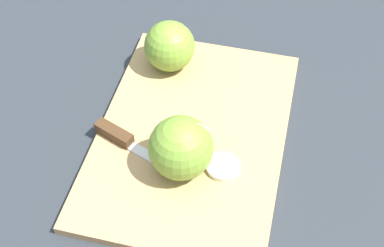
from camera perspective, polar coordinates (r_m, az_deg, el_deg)
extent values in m
plane|color=#282D33|center=(0.81, 0.00, -1.57)|extent=(4.00, 4.00, 0.00)
cube|color=tan|center=(0.80, 0.00, -1.25)|extent=(0.40, 0.28, 0.01)
sphere|color=olive|center=(0.87, -2.41, 8.25)|extent=(0.08, 0.08, 0.08)
cylinder|color=beige|center=(0.86, -2.60, 7.94)|extent=(0.01, 0.08, 0.08)
sphere|color=olive|center=(0.72, -1.09, -2.63)|extent=(0.09, 0.09, 0.09)
cylinder|color=beige|center=(0.73, -1.20, -2.13)|extent=(0.04, 0.08, 0.08)
cube|color=silver|center=(0.76, -3.77, -3.99)|extent=(0.05, 0.09, 0.00)
cube|color=#472D19|center=(0.79, -8.31, -1.04)|extent=(0.04, 0.06, 0.02)
cylinder|color=beige|center=(0.76, 3.33, -4.60)|extent=(0.05, 0.05, 0.01)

